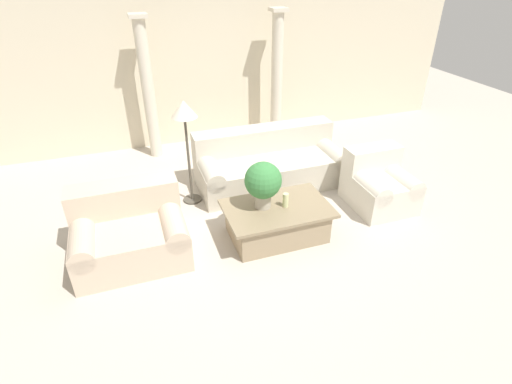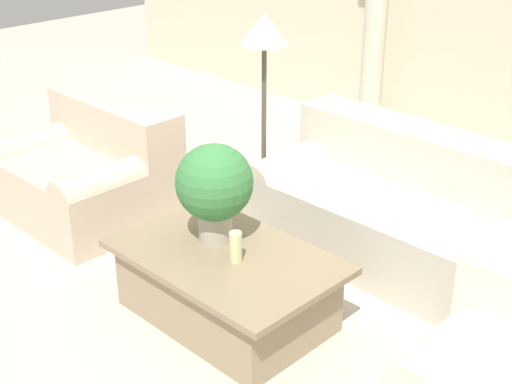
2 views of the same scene
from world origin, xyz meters
The scene contains 8 objects.
ground_plane centered at (0.00, 0.00, 0.00)m, with size 16.00×16.00×0.00m, color #BCB2A3.
sofa_long centered at (0.49, 0.94, 0.33)m, with size 2.22×0.99×0.82m.
loveseat centered at (-1.68, -0.17, 0.34)m, with size 1.26×0.99×0.82m.
coffee_table centered at (0.08, -0.40, 0.22)m, with size 1.30×0.83×0.43m.
potted_plant centered at (-0.09, -0.33, 0.78)m, with size 0.45×0.45×0.59m.
pillar_candle centered at (0.18, -0.42, 0.52)m, with size 0.07×0.07×0.18m.
floor_lamp centered at (-0.77, 0.79, 1.25)m, with size 0.34×0.34×1.49m.
column_left centered at (-1.06, 2.52, 1.19)m, with size 0.28×0.28×2.33m.
Camera 2 is at (2.64, -2.77, 2.48)m, focal length 50.00 mm.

